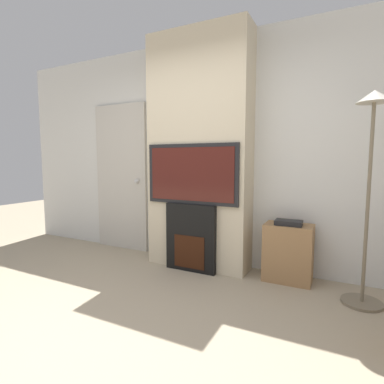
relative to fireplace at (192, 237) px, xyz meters
name	(u,v)px	position (x,y,z in m)	size (l,w,h in m)	color
ground_plane	(83,348)	(0.00, -1.63, -0.38)	(14.00, 14.00, 0.00)	tan
wall_back	(207,153)	(0.00, 0.40, 0.97)	(6.00, 0.06, 2.70)	silver
chimney_breast	(199,152)	(0.00, 0.19, 0.97)	(1.20, 0.37, 2.70)	beige
fireplace	(192,237)	(0.00, 0.00, 0.00)	(0.60, 0.15, 0.77)	black
television	(192,174)	(0.00, 0.00, 0.72)	(1.10, 0.07, 0.67)	black
floor_lamp	(371,162)	(1.71, -0.06, 0.87)	(0.34, 0.34, 1.83)	#726651
media_stand	(288,252)	(1.03, 0.18, -0.08)	(0.48, 0.31, 0.65)	#997047
entry_door	(121,178)	(-1.30, 0.35, 0.63)	(0.85, 0.09, 2.03)	#BCB7AD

